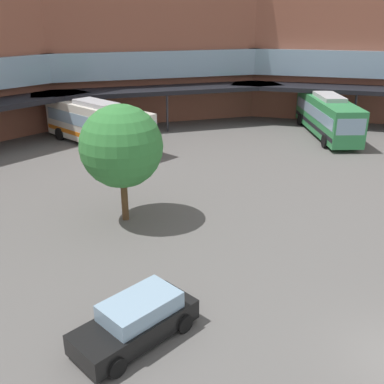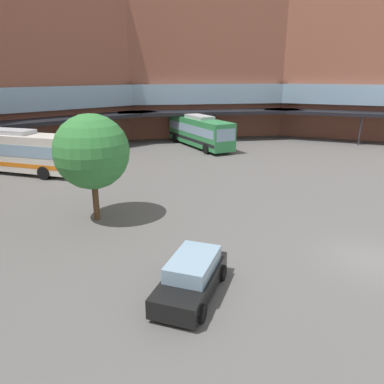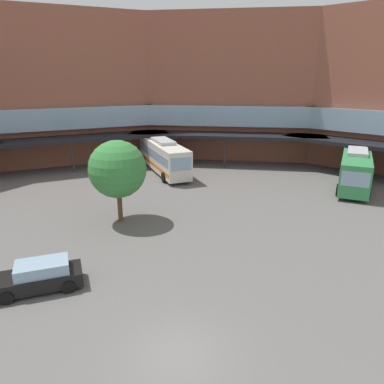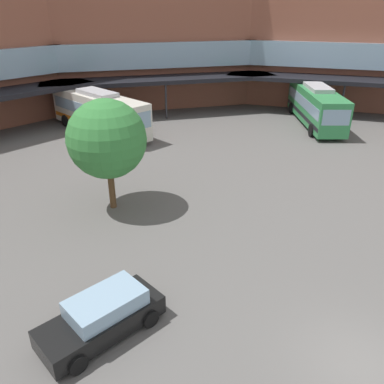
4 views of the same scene
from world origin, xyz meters
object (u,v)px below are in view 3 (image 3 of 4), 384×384
(parked_car, at_px, (40,276))
(plaza_tree, at_px, (118,169))
(bus_2, at_px, (355,168))
(bus_0, at_px, (164,156))

(parked_car, relative_size, plaza_tree, 0.75)
(bus_2, relative_size, plaza_tree, 1.80)
(bus_0, relative_size, parked_car, 2.59)
(plaza_tree, bearing_deg, parked_car, -113.01)
(bus_2, height_order, parked_car, bus_2)
(parked_car, distance_m, plaza_tree, 10.20)
(bus_0, relative_size, plaza_tree, 1.94)
(bus_2, distance_m, plaza_tree, 23.78)
(bus_0, bearing_deg, bus_2, 53.11)
(bus_2, bearing_deg, plaza_tree, -43.48)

